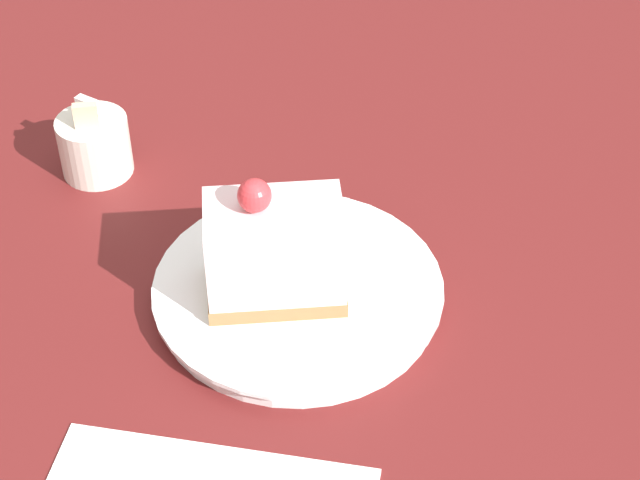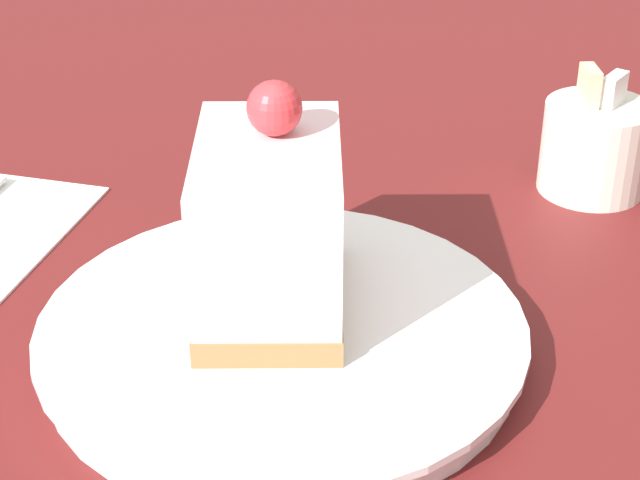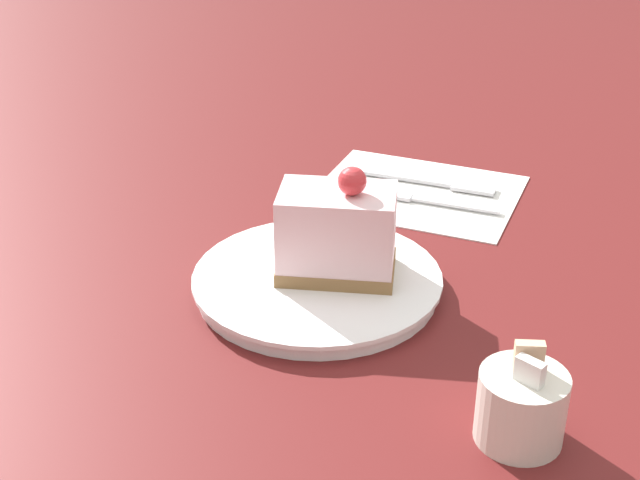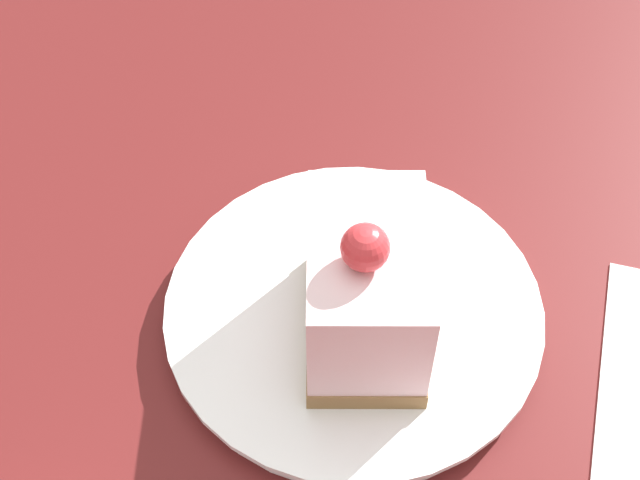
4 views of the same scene
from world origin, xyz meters
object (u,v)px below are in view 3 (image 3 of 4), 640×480
at_px(sugar_bowl, 521,406).
at_px(knife, 395,195).
at_px(plate, 317,282).
at_px(cake_slice, 339,230).
at_px(fork, 437,183).

bearing_deg(sugar_bowl, knife, -150.65).
height_order(plate, cake_slice, cake_slice).
distance_m(fork, sugar_bowl, 0.42).
distance_m(plate, sugar_bowl, 0.24).
bearing_deg(fork, plate, -10.03).
distance_m(fork, knife, 0.06).
xyz_separation_m(knife, sugar_bowl, (0.34, 0.19, 0.02)).
bearing_deg(cake_slice, fork, 159.12).
bearing_deg(fork, knife, -35.11).
bearing_deg(sugar_bowl, plate, -123.37).
bearing_deg(plate, fork, 170.19).
height_order(plate, knife, plate).
bearing_deg(cake_slice, knife, 167.41).
distance_m(knife, sugar_bowl, 0.39).
relative_size(cake_slice, fork, 0.72).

